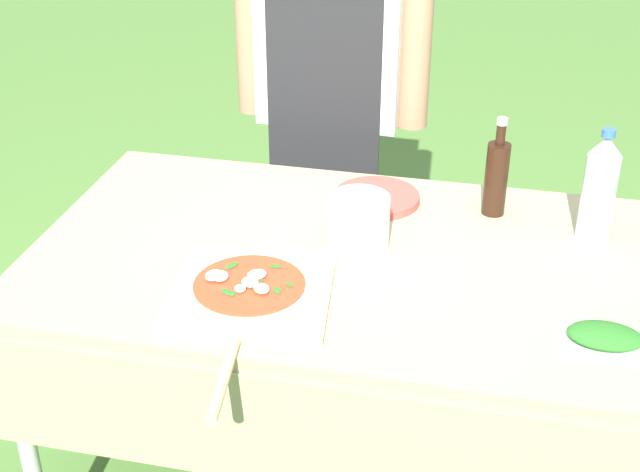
# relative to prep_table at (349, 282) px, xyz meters

# --- Properties ---
(prep_table) EXTENTS (1.52, 0.90, 0.77)m
(prep_table) POSITION_rel_prep_table_xyz_m (0.00, 0.00, 0.00)
(prep_table) COLOR gray
(prep_table) RESTS_ON ground
(person_cook) EXTENTS (0.60, 0.21, 1.59)m
(person_cook) POSITION_rel_prep_table_xyz_m (-0.21, 0.76, 0.24)
(person_cook) COLOR #4C4C51
(person_cook) RESTS_ON ground
(pizza_on_peel) EXTENTS (0.39, 0.61, 0.05)m
(pizza_on_peel) POSITION_rel_prep_table_xyz_m (-0.18, -0.23, 0.09)
(pizza_on_peel) COLOR #D1B27F
(pizza_on_peel) RESTS_ON prep_table
(oil_bottle) EXTENTS (0.06, 0.06, 0.26)m
(oil_bottle) POSITION_rel_prep_table_xyz_m (0.32, 0.29, 0.18)
(oil_bottle) COLOR black
(oil_bottle) RESTS_ON prep_table
(water_bottle) EXTENTS (0.08, 0.08, 0.28)m
(water_bottle) POSITION_rel_prep_table_xyz_m (0.56, 0.21, 0.21)
(water_bottle) COLOR silver
(water_bottle) RESTS_ON prep_table
(herb_container) EXTENTS (0.18, 0.12, 0.04)m
(herb_container) POSITION_rel_prep_table_xyz_m (0.56, -0.24, 0.10)
(herb_container) COLOR silver
(herb_container) RESTS_ON prep_table
(mixing_tub) EXTENTS (0.14, 0.14, 0.13)m
(mixing_tub) POSITION_rel_prep_table_xyz_m (0.01, 0.04, 0.14)
(mixing_tub) COLOR silver
(mixing_tub) RESTS_ON prep_table
(plate_stack) EXTENTS (0.23, 0.23, 0.02)m
(plate_stack) POSITION_rel_prep_table_xyz_m (0.02, 0.28, 0.09)
(plate_stack) COLOR #DB4C42
(plate_stack) RESTS_ON prep_table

